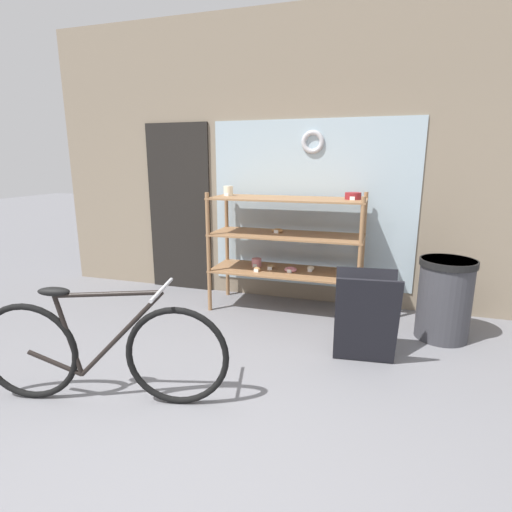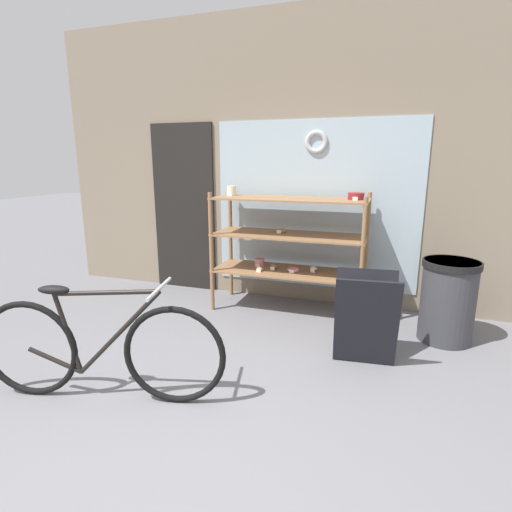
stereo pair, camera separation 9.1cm
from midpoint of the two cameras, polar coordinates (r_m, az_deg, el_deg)
The scene contains 6 objects.
ground_plane at distance 2.56m, azimuth -10.58°, elevation -27.06°, with size 30.00×30.00×0.00m, color slate.
storefront_facade at distance 4.72m, azimuth 6.33°, elevation 12.79°, with size 6.27×0.13×3.27m.
display_case at distance 4.37m, azimuth 5.34°, elevation 2.64°, with size 1.65×0.60×1.37m.
bicycle at distance 3.02m, azimuth -20.64°, elevation -12.32°, with size 1.72×0.56×0.85m.
sandwich_board at distance 3.44m, azimuth 16.14°, elevation -8.64°, with size 0.54×0.43×0.76m.
trash_bin at distance 4.13m, azimuth 26.31°, elevation -5.42°, with size 0.50×0.50×0.77m.
Camera 2 is at (1.06, -1.65, 1.66)m, focal length 28.00 mm.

